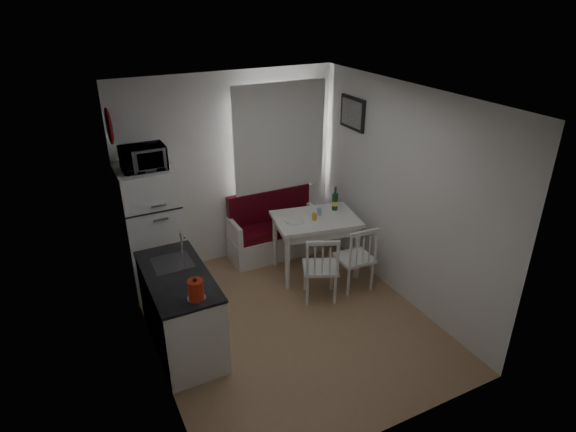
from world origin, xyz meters
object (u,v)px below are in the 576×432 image
chair_right (359,253)px  dining_table (316,224)px  kitchen_counter (181,310)px  kettle (196,290)px  bench (274,234)px  fridge (152,231)px  chair_left (324,262)px  microwave (143,158)px  wine_bottle (335,199)px

chair_right → dining_table: bearing=113.2°
kitchen_counter → kettle: (0.05, -0.54, 0.56)m
bench → fridge: bearing=-176.3°
chair_left → chair_right: (0.50, -0.00, 0.01)m
microwave → fridge: bearing=90.0°
bench → kitchen_counter: bearing=-141.9°
chair_right → kettle: (-2.21, -0.55, 0.46)m
dining_table → chair_right: size_ratio=2.48×
dining_table → chair_right: bearing=-58.7°
chair_right → microwave: 2.81m
chair_right → microwave: bearing=154.8°
dining_table → chair_right: chair_right is taller
chair_right → wine_bottle: wine_bottle is taller
chair_left → microwave: size_ratio=1.09×
fridge → chair_right: bearing=-28.8°
chair_right → fridge: bearing=153.8°
dining_table → chair_right: (0.25, -0.66, -0.16)m
bench → chair_right: size_ratio=2.71×
bench → kettle: (-1.68, -1.89, 0.71)m
kitchen_counter → microwave: (0.02, 1.19, 1.32)m
fridge → dining_table: bearing=-15.9°
kettle → fridge: bearing=91.0°
fridge → kettle: bearing=-89.0°
kitchen_counter → bench: kitchen_counter is taller
bench → chair_right: bearing=-68.2°
bench → chair_left: bench is taller
bench → chair_right: (0.54, -1.34, 0.25)m
chair_right → wine_bottle: 0.87m
kettle → microwave: bearing=91.0°
chair_left → fridge: size_ratio=0.33×
kitchen_counter → fridge: 1.30m
chair_left → kettle: kettle is taller
kettle → wine_bottle: 2.66m
microwave → dining_table: bearing=-14.6°
microwave → kitchen_counter: bearing=-90.9°
microwave → kettle: bearing=-89.0°
fridge → microwave: microwave is taller
kitchen_counter → fridge: bearing=89.1°
fridge → microwave: 0.96m
chair_left → microwave: microwave is taller
dining_table → microwave: microwave is taller
microwave → wine_bottle: 2.51m
chair_right → fridge: size_ratio=0.30×
bench → kettle: size_ratio=5.55×
chair_right → microwave: size_ratio=0.97×
bench → kettle: bearing=-131.6°
bench → wine_bottle: size_ratio=4.01×
kettle → wine_bottle: kettle is taller
dining_table → fridge: (-1.99, 0.57, 0.10)m
dining_table → microwave: bearing=176.1°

